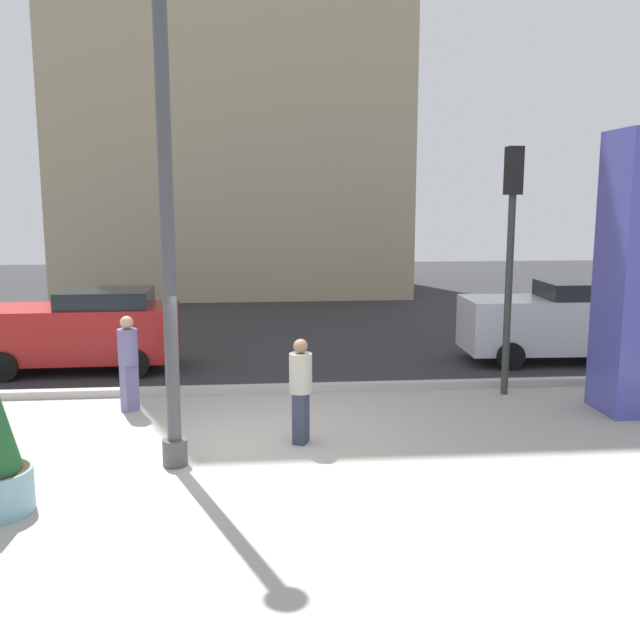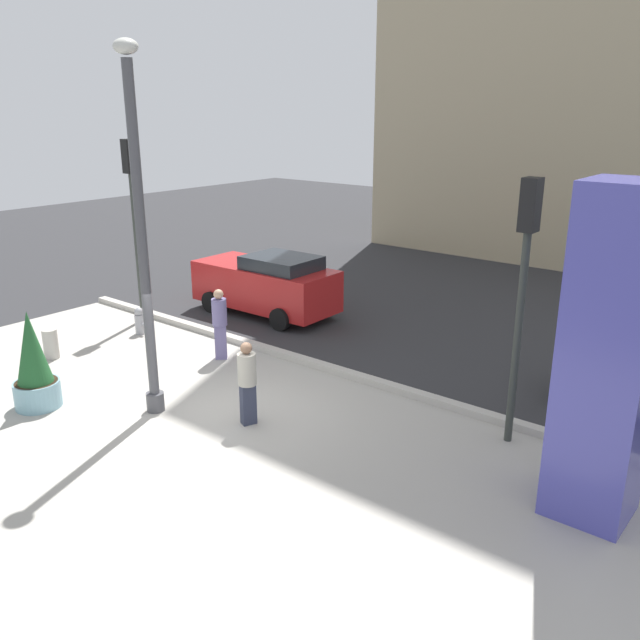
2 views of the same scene
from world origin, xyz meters
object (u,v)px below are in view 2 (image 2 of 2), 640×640
object	(u,v)px
traffic_light_corner	(524,272)
pedestrian_crossing	(220,321)
lamp_post	(142,245)
pedestrian_by_curb	(247,379)
art_pillar_blue	(609,359)
car_far_lane	(267,284)
fire_hydrant	(140,321)
traffic_light_far_side	(133,203)
potted_plant_by_pillar	(34,366)
concrete_bollard	(51,344)

from	to	relation	value
traffic_light_corner	pedestrian_crossing	bearing A→B (deg)	-176.15
lamp_post	pedestrian_by_curb	distance (m)	3.23
pedestrian_by_curb	art_pillar_blue	bearing A→B (deg)	11.06
lamp_post	car_far_lane	bearing A→B (deg)	113.80
fire_hydrant	traffic_light_far_side	world-z (taller)	traffic_light_far_side
art_pillar_blue	pedestrian_by_curb	size ratio (longest dim) A/B	2.97
lamp_post	traffic_light_corner	distance (m)	6.97
lamp_post	car_far_lane	size ratio (longest dim) A/B	1.58
potted_plant_by_pillar	pedestrian_crossing	xyz separation A→B (m)	(0.93, 4.25, 0.09)
traffic_light_corner	traffic_light_far_side	distance (m)	11.25
pedestrian_crossing	fire_hydrant	bearing A→B (deg)	-177.92
lamp_post	traffic_light_far_side	xyz separation A→B (m)	(-5.13, 3.53, -0.05)
potted_plant_by_pillar	fire_hydrant	distance (m)	4.70
fire_hydrant	pedestrian_crossing	xyz separation A→B (m)	(3.08, 0.11, 0.62)
fire_hydrant	concrete_bollard	world-z (taller)	same
art_pillar_blue	traffic_light_far_side	xyz separation A→B (m)	(-13.15, 1.55, 0.88)
concrete_bollard	traffic_light_far_side	distance (m)	4.53
potted_plant_by_pillar	pedestrian_crossing	distance (m)	4.35
fire_hydrant	traffic_light_corner	xyz separation A→B (m)	(10.32, 0.60, 2.86)
fire_hydrant	pedestrian_by_curb	xyz separation A→B (m)	(6.08, -1.95, 0.57)
pedestrian_crossing	pedestrian_by_curb	world-z (taller)	pedestrian_crossing
fire_hydrant	concrete_bollard	size ratio (longest dim) A/B	1.00
concrete_bollard	art_pillar_blue	bearing A→B (deg)	7.99
lamp_post	traffic_light_far_side	size ratio (longest dim) A/B	1.39
potted_plant_by_pillar	traffic_light_far_side	distance (m)	6.33
fire_hydrant	art_pillar_blue	bearing A→B (deg)	-3.53
lamp_post	potted_plant_by_pillar	xyz separation A→B (m)	(-2.04, -1.40, -2.54)
potted_plant_by_pillar	car_far_lane	distance (m)	7.67
art_pillar_blue	car_far_lane	size ratio (longest dim) A/B	1.13
traffic_light_corner	pedestrian_crossing	size ratio (longest dim) A/B	2.73
fire_hydrant	traffic_light_corner	distance (m)	10.72
pedestrian_by_curb	pedestrian_crossing	bearing A→B (deg)	145.43
art_pillar_blue	traffic_light_corner	world-z (taller)	art_pillar_blue
potted_plant_by_pillar	fire_hydrant	xyz separation A→B (m)	(-2.16, 4.14, -0.54)
potted_plant_by_pillar	traffic_light_corner	size ratio (longest dim) A/B	0.43
pedestrian_crossing	pedestrian_by_curb	size ratio (longest dim) A/B	1.04
fire_hydrant	car_far_lane	bearing A→B (deg)	67.64
art_pillar_blue	fire_hydrant	size ratio (longest dim) A/B	6.70
concrete_bollard	traffic_light_corner	size ratio (longest dim) A/B	0.16
pedestrian_crossing	car_far_lane	bearing A→B (deg)	115.78
concrete_bollard	car_far_lane	bearing A→B (deg)	74.86
fire_hydrant	potted_plant_by_pillar	bearing A→B (deg)	-62.49
traffic_light_corner	pedestrian_crossing	world-z (taller)	traffic_light_corner
traffic_light_corner	traffic_light_far_side	xyz separation A→B (m)	(-11.25, 0.19, 0.17)
traffic_light_corner	pedestrian_by_curb	xyz separation A→B (m)	(-4.24, -2.55, -2.29)
art_pillar_blue	pedestrian_crossing	size ratio (longest dim) A/B	2.84
art_pillar_blue	car_far_lane	world-z (taller)	art_pillar_blue
car_far_lane	potted_plant_by_pillar	bearing A→B (deg)	-84.67
pedestrian_crossing	art_pillar_blue	bearing A→B (deg)	-5.42
traffic_light_far_side	pedestrian_crossing	distance (m)	4.73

